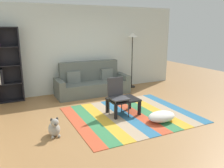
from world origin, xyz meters
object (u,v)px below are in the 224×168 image
object	(u,v)px
dog	(54,128)
standing_lamp	(132,42)
couch	(92,83)
pouf	(162,116)
folding_chair	(117,93)
coffee_table	(123,101)
tv_remote	(126,98)

from	to	relation	value
dog	standing_lamp	distance (m)	4.36
couch	pouf	size ratio (longest dim) A/B	3.50
dog	folding_chair	bearing A→B (deg)	15.44
couch	coffee_table	bearing A→B (deg)	-88.71
coffee_table	tv_remote	xyz separation A→B (m)	(0.08, 0.02, 0.08)
folding_chair	coffee_table	bearing A→B (deg)	31.66
pouf	tv_remote	distance (m)	0.96
dog	standing_lamp	xyz separation A→B (m)	(3.24, 2.56, 1.40)
pouf	dog	bearing A→B (deg)	171.28
coffee_table	standing_lamp	distance (m)	2.89
couch	folding_chair	xyz separation A→B (m)	(-0.12, -1.94, 0.20)
couch	tv_remote	world-z (taller)	couch
dog	standing_lamp	world-z (taller)	standing_lamp
coffee_table	folding_chair	world-z (taller)	folding_chair
dog	tv_remote	distance (m)	1.89
dog	tv_remote	size ratio (longest dim) A/B	2.65
dog	folding_chair	xyz separation A→B (m)	(1.58, 0.44, 0.37)
couch	coffee_table	xyz separation A→B (m)	(0.04, -1.94, -0.02)
standing_lamp	dog	bearing A→B (deg)	-141.67
couch	coffee_table	distance (m)	1.95
coffee_table	folding_chair	size ratio (longest dim) A/B	0.79
standing_lamp	tv_remote	world-z (taller)	standing_lamp
couch	tv_remote	bearing A→B (deg)	-86.19
standing_lamp	tv_remote	xyz separation A→B (m)	(-1.42, -2.11, -1.16)
dog	folding_chair	world-z (taller)	folding_chair
tv_remote	coffee_table	bearing A→B (deg)	-163.19
folding_chair	pouf	bearing A→B (deg)	-13.68
pouf	standing_lamp	distance (m)	3.38
coffee_table	folding_chair	xyz separation A→B (m)	(-0.16, 0.01, 0.22)
couch	pouf	bearing A→B (deg)	-77.81
pouf	tv_remote	bearing A→B (deg)	120.00
tv_remote	folding_chair	size ratio (longest dim) A/B	0.17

